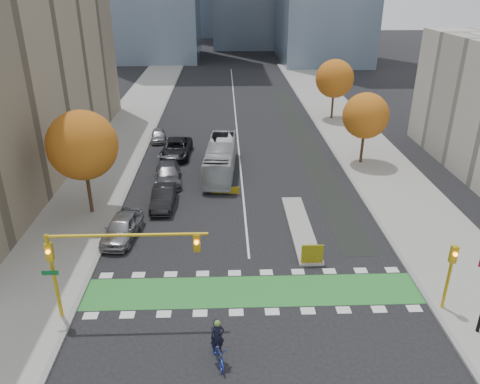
{
  "coord_description": "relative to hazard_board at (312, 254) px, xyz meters",
  "views": [
    {
      "loc": [
        -1.5,
        -21.12,
        16.9
      ],
      "look_at": [
        -0.46,
        9.05,
        3.0
      ],
      "focal_mm": 35.0,
      "sensor_mm": 36.0,
      "label": 1
    }
  ],
  "objects": [
    {
      "name": "hazard_board",
      "position": [
        0.0,
        0.0,
        0.0
      ],
      "size": [
        1.4,
        0.12,
        1.3
      ],
      "primitive_type": "cube",
      "color": "yellow",
      "rests_on": "median_island"
    },
    {
      "name": "parked_car_a",
      "position": [
        -12.84,
        3.81,
        0.05
      ],
      "size": [
        2.65,
        5.21,
        1.7
      ],
      "primitive_type": "imported",
      "rotation": [
        0.0,
        0.0,
        -0.13
      ],
      "color": "gray",
      "rests_on": "ground"
    },
    {
      "name": "traffic_signal_west",
      "position": [
        -11.93,
        -4.71,
        3.23
      ],
      "size": [
        8.53,
        0.56,
        5.2
      ],
      "color": "#BF9914",
      "rests_on": "ground"
    },
    {
      "name": "curb_west",
      "position": [
        -14.0,
        15.8,
        -0.73
      ],
      "size": [
        0.3,
        120.0,
        0.16
      ],
      "primitive_type": "cube",
      "color": "gray",
      "rests_on": "ground"
    },
    {
      "name": "bus",
      "position": [
        -5.9,
        15.89,
        0.67
      ],
      "size": [
        3.27,
        10.72,
        2.94
      ],
      "primitive_type": "imported",
      "rotation": [
        0.0,
        0.0,
        -0.08
      ],
      "color": "#B2B6BA",
      "rests_on": "ground"
    },
    {
      "name": "traffic_signal_east",
      "position": [
        6.5,
        -4.71,
        1.93
      ],
      "size": [
        0.35,
        0.43,
        4.1
      ],
      "color": "#BF9914",
      "rests_on": "ground"
    },
    {
      "name": "sidewalk_east",
      "position": [
        9.5,
        15.8,
        -0.73
      ],
      "size": [
        7.0,
        120.0,
        0.15
      ],
      "primitive_type": "cube",
      "color": "gray",
      "rests_on": "ground"
    },
    {
      "name": "parked_car_b",
      "position": [
        -10.5,
        8.81,
        -0.01
      ],
      "size": [
        1.73,
        4.84,
        1.59
      ],
      "primitive_type": "imported",
      "rotation": [
        0.0,
        0.0,
        -0.01
      ],
      "color": "black",
      "rests_on": "ground"
    },
    {
      "name": "ground",
      "position": [
        -4.0,
        -4.2,
        -0.8
      ],
      "size": [
        300.0,
        300.0,
        0.0
      ],
      "primitive_type": "plane",
      "color": "black",
      "rests_on": "ground"
    },
    {
      "name": "median_island",
      "position": [
        0.0,
        4.8,
        -0.72
      ],
      "size": [
        1.6,
        10.0,
        0.16
      ],
      "primitive_type": "cube",
      "color": "gray",
      "rests_on": "ground"
    },
    {
      "name": "bike_crossing",
      "position": [
        -4.0,
        -2.7,
        -0.79
      ],
      "size": [
        20.0,
        3.0,
        0.01
      ],
      "primitive_type": "cube",
      "color": "#297F2F",
      "rests_on": "ground"
    },
    {
      "name": "parked_car_c",
      "position": [
        -10.66,
        13.81,
        0.0
      ],
      "size": [
        2.79,
        5.72,
        1.6
      ],
      "primitive_type": "imported",
      "rotation": [
        0.0,
        0.0,
        0.1
      ],
      "color": "#4E4E53",
      "rests_on": "ground"
    },
    {
      "name": "cyclist",
      "position": [
        -5.98,
        -8.15,
        0.02
      ],
      "size": [
        1.29,
        2.24,
        2.45
      ],
      "rotation": [
        0.0,
        0.0,
        0.28
      ],
      "color": "#21349A",
      "rests_on": "ground"
    },
    {
      "name": "tree_east_near",
      "position": [
        8.0,
        17.8,
        4.06
      ],
      "size": [
        4.4,
        4.4,
        7.08
      ],
      "color": "#332114",
      "rests_on": "ground"
    },
    {
      "name": "curb_east",
      "position": [
        6.0,
        15.8,
        -0.73
      ],
      "size": [
        0.3,
        120.0,
        0.16
      ],
      "primitive_type": "cube",
      "color": "gray",
      "rests_on": "ground"
    },
    {
      "name": "tree_west",
      "position": [
        -16.0,
        7.8,
        4.82
      ],
      "size": [
        5.2,
        5.2,
        8.22
      ],
      "color": "#332114",
      "rests_on": "ground"
    },
    {
      "name": "parked_car_e",
      "position": [
        -13.0,
        25.59,
        -0.14
      ],
      "size": [
        1.92,
        4.01,
        1.32
      ],
      "primitive_type": "imported",
      "rotation": [
        0.0,
        0.0,
        0.09
      ],
      "color": "#9A9A9F",
      "rests_on": "ground"
    },
    {
      "name": "sidewalk_west",
      "position": [
        -17.5,
        15.8,
        -0.73
      ],
      "size": [
        7.0,
        120.0,
        0.15
      ],
      "primitive_type": "cube",
      "color": "gray",
      "rests_on": "ground"
    },
    {
      "name": "parked_car_d",
      "position": [
        -10.5,
        20.59,
        0.04
      ],
      "size": [
        3.12,
        6.19,
        1.68
      ],
      "primitive_type": "imported",
      "rotation": [
        0.0,
        0.0,
        -0.06
      ],
      "color": "black",
      "rests_on": "ground"
    },
    {
      "name": "centre_line",
      "position": [
        -4.0,
        35.8,
        -0.8
      ],
      "size": [
        0.15,
        70.0,
        0.01
      ],
      "primitive_type": "cube",
      "color": "silver",
      "rests_on": "ground"
    },
    {
      "name": "tree_east_far",
      "position": [
        8.5,
        33.8,
        4.44
      ],
      "size": [
        4.8,
        4.8,
        7.65
      ],
      "color": "#332114",
      "rests_on": "ground"
    },
    {
      "name": "bike_lane_paint",
      "position": [
        3.5,
        25.8,
        -0.8
      ],
      "size": [
        2.5,
        50.0,
        0.01
      ],
      "primitive_type": "cube",
      "color": "black",
      "rests_on": "ground"
    }
  ]
}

